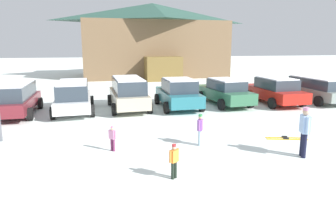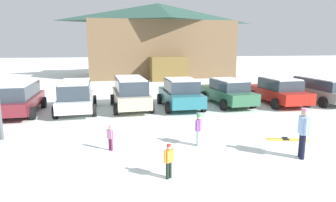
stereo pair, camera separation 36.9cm
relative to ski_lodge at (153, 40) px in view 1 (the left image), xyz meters
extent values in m
cube|color=brown|center=(0.00, 0.07, -1.08)|extent=(16.00, 9.53, 6.10)
pyramid|color=#294E41|center=(0.00, 0.07, 3.01)|extent=(16.63, 10.16, 2.08)
cube|color=brown|center=(0.25, -5.22, -2.93)|extent=(3.68, 1.97, 2.40)
cube|color=maroon|center=(-10.09, -18.30, -3.51)|extent=(1.97, 4.61, 0.60)
cube|color=#2D3842|center=(-10.08, -18.39, -2.86)|extent=(1.71, 3.51, 0.71)
cube|color=white|center=(-10.08, -18.39, -2.47)|extent=(1.60, 3.33, 0.06)
cylinder|color=black|center=(-11.11, -16.92, -3.81)|extent=(0.24, 0.65, 0.64)
cylinder|color=black|center=(-9.16, -16.86, -3.81)|extent=(0.24, 0.65, 0.64)
cylinder|color=black|center=(-9.06, -19.67, -3.81)|extent=(0.24, 0.65, 0.64)
cube|color=white|center=(-7.15, -18.21, -3.53)|extent=(2.01, 4.54, 0.56)
cube|color=#2D3842|center=(-7.15, -18.30, -2.88)|extent=(1.74, 3.46, 0.75)
cube|color=white|center=(-7.15, -18.30, -2.47)|extent=(1.62, 3.29, 0.06)
cylinder|color=black|center=(-8.18, -16.89, -3.81)|extent=(0.26, 0.65, 0.64)
cylinder|color=black|center=(-6.28, -16.78, -3.81)|extent=(0.26, 0.65, 0.64)
cylinder|color=black|center=(-8.03, -19.64, -3.81)|extent=(0.26, 0.65, 0.64)
cylinder|color=black|center=(-6.13, -19.54, -3.81)|extent=(0.26, 0.65, 0.64)
cube|color=#B7AC91|center=(-4.19, -17.97, -3.47)|extent=(2.05, 4.56, 0.68)
cube|color=#2D3842|center=(-4.18, -18.06, -2.76)|extent=(1.77, 3.48, 0.74)
cube|color=white|center=(-4.18, -18.06, -2.36)|extent=(1.65, 3.31, 0.06)
cylinder|color=black|center=(-5.23, -16.66, -3.81)|extent=(0.26, 0.65, 0.64)
cylinder|color=black|center=(-3.33, -16.53, -3.81)|extent=(0.26, 0.65, 0.64)
cylinder|color=black|center=(-5.04, -19.41, -3.81)|extent=(0.26, 0.65, 0.64)
cylinder|color=black|center=(-3.15, -19.29, -3.81)|extent=(0.26, 0.65, 0.64)
cube|color=#256D7A|center=(-1.33, -18.20, -3.48)|extent=(1.97, 4.25, 0.66)
cube|color=#2D3842|center=(-1.32, -18.41, -2.81)|extent=(1.69, 2.23, 0.67)
cube|color=white|center=(-1.32, -18.41, -2.45)|extent=(1.58, 2.12, 0.06)
cylinder|color=black|center=(-2.36, -16.92, -3.81)|extent=(0.24, 0.65, 0.64)
cylinder|color=black|center=(-0.37, -16.87, -3.81)|extent=(0.24, 0.65, 0.64)
cylinder|color=black|center=(-2.29, -19.53, -3.81)|extent=(0.24, 0.65, 0.64)
cylinder|color=black|center=(-0.30, -19.47, -3.81)|extent=(0.24, 0.65, 0.64)
cube|color=#306445|center=(1.67, -17.79, -3.49)|extent=(2.22, 4.78, 0.64)
cube|color=#2D3842|center=(1.69, -18.02, -2.89)|extent=(1.77, 2.56, 0.56)
cube|color=white|center=(1.69, -18.02, -2.58)|extent=(1.65, 2.42, 0.06)
cylinder|color=black|center=(0.59, -16.47, -3.81)|extent=(0.29, 0.66, 0.64)
cylinder|color=black|center=(2.43, -16.26, -3.81)|extent=(0.29, 0.66, 0.64)
cylinder|color=black|center=(0.91, -19.31, -3.81)|extent=(0.29, 0.66, 0.64)
cylinder|color=black|center=(2.75, -19.11, -3.81)|extent=(0.29, 0.66, 0.64)
cube|color=red|center=(4.83, -18.08, -3.49)|extent=(2.06, 4.74, 0.64)
cube|color=#2D3842|center=(4.84, -18.31, -2.87)|extent=(1.74, 2.49, 0.61)
cube|color=white|center=(4.84, -18.31, -2.53)|extent=(1.63, 2.37, 0.06)
cylinder|color=black|center=(3.77, -16.67, -3.81)|extent=(0.25, 0.65, 0.64)
cylinder|color=black|center=(5.77, -16.59, -3.81)|extent=(0.25, 0.65, 0.64)
cylinder|color=black|center=(3.88, -19.57, -3.81)|extent=(0.25, 0.65, 0.64)
cylinder|color=black|center=(5.89, -19.48, -3.81)|extent=(0.25, 0.65, 0.64)
cube|color=gray|center=(7.75, -18.07, -3.51)|extent=(1.97, 4.78, 0.60)
cube|color=#2D3842|center=(7.75, -18.16, -2.92)|extent=(1.70, 3.64, 0.59)
cube|color=white|center=(7.75, -18.16, -2.60)|extent=(1.59, 3.46, 0.06)
cylinder|color=black|center=(6.74, -16.67, -3.81)|extent=(0.26, 0.65, 0.64)
cylinder|color=black|center=(8.58, -16.56, -3.81)|extent=(0.26, 0.65, 0.64)
cylinder|color=black|center=(6.91, -19.57, -3.81)|extent=(0.26, 0.65, 0.64)
cylinder|color=black|center=(0.93, -26.45, -3.72)|extent=(0.15, 0.15, 0.82)
cylinder|color=black|center=(0.87, -26.62, -3.72)|extent=(0.15, 0.15, 0.82)
cube|color=#98B7E2|center=(0.90, -26.54, -3.02)|extent=(0.36, 0.46, 0.58)
cylinder|color=#98B7E2|center=(0.99, -26.29, -3.01)|extent=(0.11, 0.11, 0.55)
cylinder|color=#98B7E2|center=(0.82, -26.78, -3.01)|extent=(0.11, 0.11, 0.55)
sphere|color=tan|center=(0.90, -26.54, -2.63)|extent=(0.21, 0.21, 0.21)
cylinder|color=pink|center=(0.90, -26.54, -2.51)|extent=(0.20, 0.20, 0.10)
cylinder|color=#742D56|center=(-5.26, -24.71, -3.91)|extent=(0.08, 0.08, 0.44)
cylinder|color=#742D56|center=(-5.19, -24.78, -3.91)|extent=(0.08, 0.08, 0.44)
cube|color=pink|center=(-5.23, -24.74, -3.54)|extent=(0.25, 0.24, 0.31)
cylinder|color=pink|center=(-5.33, -24.65, -3.53)|extent=(0.06, 0.06, 0.29)
cylinder|color=pink|center=(-5.12, -24.83, -3.53)|extent=(0.06, 0.06, 0.29)
sphere|color=tan|center=(-5.23, -24.74, -3.33)|extent=(0.11, 0.11, 0.11)
cylinder|color=pink|center=(-5.23, -24.74, -3.27)|extent=(0.11, 0.11, 0.05)
cylinder|color=black|center=(-3.57, -27.24, -3.89)|extent=(0.09, 0.09, 0.49)
cylinder|color=black|center=(-3.66, -27.30, -3.89)|extent=(0.09, 0.09, 0.49)
cube|color=orange|center=(-3.62, -27.27, -3.47)|extent=(0.28, 0.25, 0.34)
cylinder|color=orange|center=(-3.49, -27.19, -3.47)|extent=(0.07, 0.07, 0.33)
cylinder|color=orange|center=(-3.74, -27.36, -3.47)|extent=(0.07, 0.07, 0.33)
sphere|color=tan|center=(-3.62, -27.27, -3.24)|extent=(0.12, 0.12, 0.12)
cylinder|color=#BA2D31|center=(-3.62, -27.27, -3.17)|extent=(0.12, 0.12, 0.06)
cylinder|color=#99B6C8|center=(-2.05, -24.72, -3.85)|extent=(0.10, 0.10, 0.57)
cylinder|color=#99B6C8|center=(-2.11, -24.83, -3.85)|extent=(0.10, 0.10, 0.57)
cube|color=#9657B3|center=(-2.08, -24.77, -3.36)|extent=(0.28, 0.33, 0.40)
cylinder|color=#9657B3|center=(-1.99, -24.62, -3.35)|extent=(0.08, 0.08, 0.38)
cylinder|color=#9657B3|center=(-2.17, -24.93, -3.35)|extent=(0.08, 0.08, 0.38)
sphere|color=tan|center=(-2.08, -24.77, -3.08)|extent=(0.15, 0.15, 0.15)
cylinder|color=#32904D|center=(-2.08, -24.77, -3.00)|extent=(0.14, 0.14, 0.07)
cube|color=gold|center=(1.52, -24.64, -4.12)|extent=(1.55, 0.49, 0.02)
cube|color=black|center=(1.47, -24.62, -4.08)|extent=(0.21, 0.13, 0.06)
cube|color=gold|center=(1.47, -24.83, -4.12)|extent=(1.55, 0.49, 0.02)
cube|color=black|center=(1.42, -24.82, -4.08)|extent=(0.21, 0.13, 0.06)
camera|label=1|loc=(-5.33, -34.83, -0.46)|focal=32.00mm
camera|label=2|loc=(-4.97, -34.90, -0.46)|focal=32.00mm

